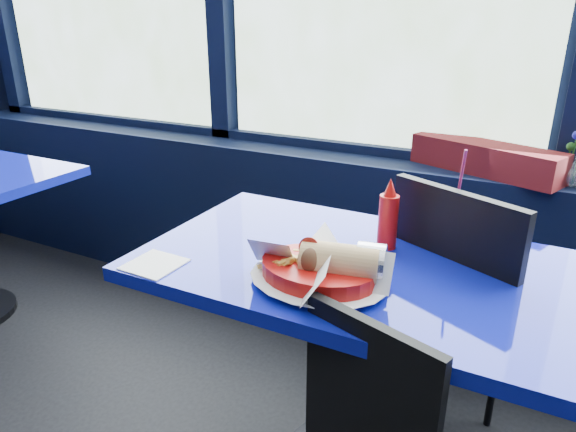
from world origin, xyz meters
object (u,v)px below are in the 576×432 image
at_px(chair_near_back, 434,301).
at_px(soda_cup, 452,222).
at_px(planter_box, 485,158).
at_px(flower_vase, 576,168).
at_px(near_table, 358,319).
at_px(ketchup_bottle, 388,217).
at_px(food_basket, 321,269).

relative_size(chair_near_back, soda_cup, 3.20).
relative_size(planter_box, flower_vase, 2.73).
bearing_deg(flower_vase, near_table, -120.73).
xyz_separation_m(chair_near_back, planter_box, (0.03, 0.62, 0.32)).
bearing_deg(chair_near_back, flower_vase, -94.89).
bearing_deg(ketchup_bottle, chair_near_back, 43.41).
relative_size(flower_vase, ketchup_bottle, 1.03).
height_order(ketchup_bottle, soda_cup, soda_cup).
bearing_deg(ketchup_bottle, food_basket, -104.93).
bearing_deg(planter_box, ketchup_bottle, -80.87).
distance_m(chair_near_back, ketchup_bottle, 0.35).
bearing_deg(soda_cup, chair_near_back, 136.95).
bearing_deg(food_basket, ketchup_bottle, 88.84).
relative_size(near_table, ketchup_bottle, 5.78).
height_order(chair_near_back, planter_box, chair_near_back).
distance_m(flower_vase, ketchup_bottle, 0.86).
xyz_separation_m(chair_near_back, ketchup_bottle, (-0.13, -0.12, 0.30)).
height_order(flower_vase, soda_cup, soda_cup).
bearing_deg(food_basket, near_table, 88.63).
bearing_deg(planter_box, food_basket, -81.68).
relative_size(flower_vase, food_basket, 0.60).
bearing_deg(near_table, ketchup_bottle, 75.37).
bearing_deg(soda_cup, food_basket, -121.37).
bearing_deg(ketchup_bottle, flower_vase, 56.96).
bearing_deg(ketchup_bottle, planter_box, 77.94).
distance_m(chair_near_back, food_basket, 0.53).
relative_size(chair_near_back, ketchup_bottle, 4.54).
relative_size(near_table, food_basket, 3.36).
distance_m(near_table, planter_box, 0.93).
bearing_deg(chair_near_back, soda_cup, 161.56).
distance_m(planter_box, ketchup_bottle, 0.76).
relative_size(food_basket, ketchup_bottle, 1.72).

